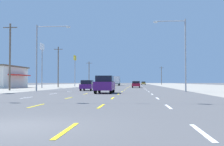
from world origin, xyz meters
name	(u,v)px	position (x,y,z in m)	size (l,w,h in m)	color
ground_plane	(122,87)	(0.00, 66.00, 0.00)	(572.00, 572.00, 0.00)	#4C4C4F
lot_apron_left	(29,87)	(-24.75, 66.00, 0.00)	(28.00, 440.00, 0.01)	gray
lot_apron_right	(220,87)	(24.75, 66.00, 0.00)	(28.00, 440.00, 0.01)	gray
lane_markings	(127,85)	(0.00, 104.50, 0.01)	(10.64, 227.60, 0.01)	white
signal_span_wire	(74,23)	(-0.44, 10.23, 5.11)	(25.12, 0.53, 8.93)	brown
suv_center_turn_nearest	(105,84)	(0.06, 24.27, 1.03)	(1.98, 4.90, 1.98)	#4C196B
hatchback_inner_left_near	(87,85)	(-3.57, 33.69, 0.78)	(1.72, 3.90, 1.54)	#4C196B
sedan_inner_right_mid	(136,84)	(3.58, 55.82, 0.76)	(1.80, 4.50, 1.46)	maroon
box_truck_inner_left_midfar	(116,80)	(-3.26, 90.49, 1.84)	(2.40, 7.20, 3.23)	#235B2D
sedan_far_left_far	(105,83)	(-7.07, 90.65, 0.76)	(1.80, 4.50, 1.46)	white
sedan_far_left_farther	(110,83)	(-6.84, 104.57, 0.76)	(1.80, 4.50, 1.46)	#B28C33
sedan_far_right_farthest	(143,83)	(6.81, 117.07, 0.76)	(1.80, 4.50, 1.46)	#B28C33
pole_sign_left_row_1	(42,55)	(-16.05, 50.38, 6.97)	(0.24, 2.19, 9.32)	gray
pole_sign_left_row_2	(75,62)	(-13.94, 72.98, 6.89)	(0.24, 2.64, 8.90)	gray
streetlight_left_row_0	(41,52)	(-9.60, 30.53, 5.45)	(4.81, 0.26, 9.22)	gray
streetlight_right_row_0	(182,49)	(9.71, 30.53, 5.63)	(4.29, 0.26, 9.69)	gray
utility_pole_left_row_0	(10,56)	(-15.48, 33.80, 5.28)	(2.20, 0.26, 10.17)	brown
utility_pole_left_row_1	(58,66)	(-15.39, 60.50, 5.14)	(2.20, 0.26, 9.89)	brown
utility_pole_left_row_2	(89,73)	(-13.55, 95.52, 4.58)	(2.20, 0.26, 8.77)	brown
utility_pole_right_row_3	(161,75)	(15.64, 129.25, 4.50)	(2.20, 0.26, 8.62)	brown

